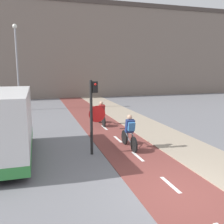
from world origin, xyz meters
TOP-DOWN VIEW (x-y plane):
  - ground_plane at (0.00, 0.00)m, footprint 120.00×120.00m
  - bike_lane at (0.00, 0.00)m, footprint 2.45×60.00m
  - building_row_background at (0.00, 25.70)m, footprint 60.00×5.20m
  - traffic_light_pole at (-1.57, 3.84)m, footprint 0.67×0.25m
  - street_lamp_far at (-5.05, 16.04)m, footprint 0.36×0.36m
  - cyclist_near at (0.05, 4.07)m, footprint 0.46×1.81m
  - cyclist_far at (0.03, 8.80)m, footprint 0.46×1.77m
  - van at (-5.05, 4.30)m, footprint 2.17×5.17m

SIDE VIEW (x-z plane):
  - ground_plane at x=0.00m, z-range 0.00..0.00m
  - bike_lane at x=0.00m, z-range 0.00..0.02m
  - cyclist_far at x=0.03m, z-range -0.07..1.39m
  - cyclist_near at x=0.05m, z-range -0.03..1.46m
  - van at x=-5.05m, z-range -0.02..2.57m
  - traffic_light_pole at x=-1.57m, z-range 0.36..3.35m
  - street_lamp_far at x=-5.05m, z-range 0.76..7.58m
  - building_row_background at x=0.00m, z-range 0.01..11.03m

